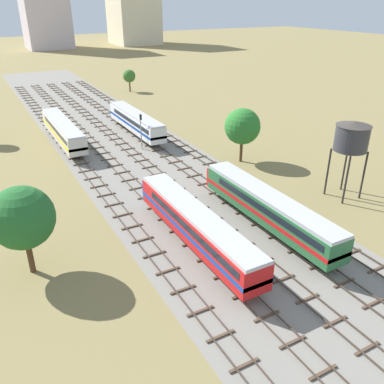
{
  "coord_description": "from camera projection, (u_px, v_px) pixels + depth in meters",
  "views": [
    {
      "loc": [
        -21.02,
        -4.94,
        22.54
      ],
      "look_at": [
        0.0,
        33.41,
        1.5
      ],
      "focal_mm": 37.77,
      "sensor_mm": 36.0,
      "label": 1
    }
  ],
  "objects": [
    {
      "name": "track_left",
      "position": [
        100.0,
        150.0,
        65.92
      ],
      "size": [
        2.4,
        126.0,
        0.29
      ],
      "color": "#47382D",
      "rests_on": "ground"
    },
    {
      "name": "diesel_railcar_left_near",
      "position": [
        196.0,
        225.0,
        39.38
      ],
      "size": [
        2.96,
        20.5,
        3.8
      ],
      "color": "red",
      "rests_on": "ground"
    },
    {
      "name": "lineside_tree_0",
      "position": [
        129.0,
        76.0,
        106.13
      ],
      "size": [
        3.29,
        3.29,
        5.73
      ],
      "color": "#4C331E",
      "rests_on": "ground"
    },
    {
      "name": "track_centre",
      "position": [
        148.0,
        142.0,
        69.61
      ],
      "size": [
        2.4,
        126.0,
        0.29
      ],
      "color": "#47382D",
      "rests_on": "ground"
    },
    {
      "name": "ground_plane",
      "position": [
        127.0,
        149.0,
        67.03
      ],
      "size": [
        480.0,
        480.0,
        0.0
      ],
      "primitive_type": "plane",
      "color": "olive"
    },
    {
      "name": "lineside_tree_2",
      "position": [
        22.0,
        218.0,
        34.5
      ],
      "size": [
        5.58,
        5.58,
        8.39
      ],
      "color": "#4C331E",
      "rests_on": "ground"
    },
    {
      "name": "diesel_railcar_far_left_midfar",
      "position": [
        63.0,
        130.0,
        67.76
      ],
      "size": [
        2.96,
        20.5,
        3.8
      ],
      "color": "beige",
      "rests_on": "ground"
    },
    {
      "name": "water_tower",
      "position": [
        352.0,
        137.0,
        47.57
      ],
      "size": [
        4.13,
        4.13,
        9.67
      ],
      "color": "#2D2826",
      "rests_on": "ground"
    },
    {
      "name": "track_centre_right",
      "position": [
        170.0,
        138.0,
        71.45
      ],
      "size": [
        2.4,
        126.0,
        0.29
      ],
      "color": "#47382D",
      "rests_on": "ground"
    },
    {
      "name": "skyline_tower_1",
      "position": [
        43.0,
        0.0,
        191.65
      ],
      "size": [
        20.4,
        21.73,
        43.69
      ],
      "color": "silver",
      "rests_on": "ground"
    },
    {
      "name": "ballast_bed",
      "position": [
        127.0,
        149.0,
        67.03
      ],
      "size": [
        21.04,
        176.0,
        0.01
      ],
      "primitive_type": "cube",
      "color": "gray",
      "rests_on": "ground"
    },
    {
      "name": "diesel_railcar_centre_mid",
      "position": [
        136.0,
        121.0,
        72.74
      ],
      "size": [
        2.96,
        20.5,
        3.8
      ],
      "color": "white",
      "rests_on": "ground"
    },
    {
      "name": "diesel_railcar_centre_nearest",
      "position": [
        268.0,
        207.0,
        42.76
      ],
      "size": [
        2.96,
        20.5,
        3.8
      ],
      "color": "#286638",
      "rests_on": "ground"
    },
    {
      "name": "track_centre_left",
      "position": [
        125.0,
        146.0,
        67.76
      ],
      "size": [
        2.4,
        126.0,
        0.29
      ],
      "color": "#47382D",
      "rests_on": "ground"
    },
    {
      "name": "skyline_tower_2",
      "position": [
        133.0,
        2.0,
        211.74
      ],
      "size": [
        22.11,
        25.18,
        41.07
      ],
      "color": "beige",
      "rests_on": "ground"
    },
    {
      "name": "signal_post_nearest",
      "position": [
        141.0,
        127.0,
        65.12
      ],
      "size": [
        0.28,
        0.47,
        5.93
      ],
      "color": "gray",
      "rests_on": "ground"
    },
    {
      "name": "lineside_tree_3",
      "position": [
        242.0,
        127.0,
        59.41
      ],
      "size": [
        5.33,
        5.33,
        8.17
      ],
      "color": "#4C331E",
      "rests_on": "ground"
    },
    {
      "name": "track_far_left",
      "position": [
        74.0,
        155.0,
        64.07
      ],
      "size": [
        2.4,
        126.0,
        0.29
      ],
      "color": "#47382D",
      "rests_on": "ground"
    }
  ]
}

